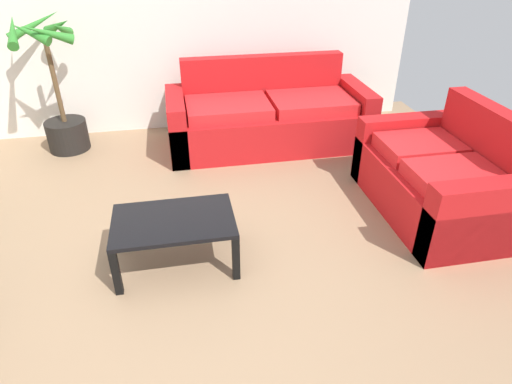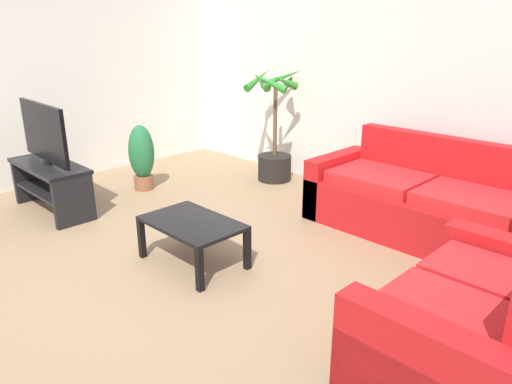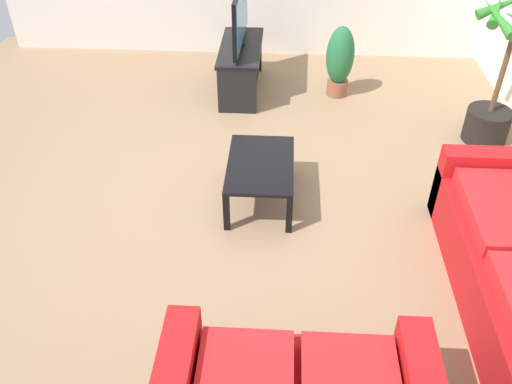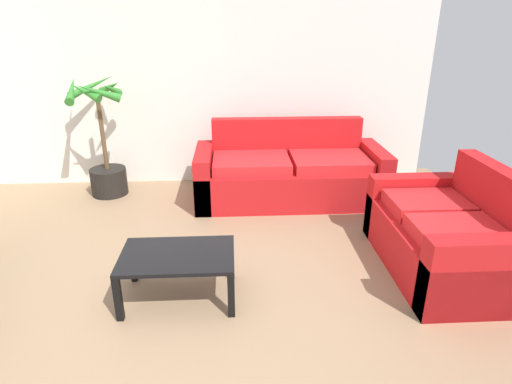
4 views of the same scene
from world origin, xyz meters
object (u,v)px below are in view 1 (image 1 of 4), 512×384
Objects in this scene: couch_loveseat at (440,179)px; potted_palm at (59,105)px; couch_main at (268,118)px; coffee_table at (174,225)px.

potted_palm reaches higher than couch_loveseat.
potted_palm is (-2.19, 0.26, 0.21)m from couch_main.
couch_main is 2.58× the size of coffee_table.
couch_main is 1.53× the size of potted_palm.
couch_loveseat is 3.81m from potted_palm.
potted_palm is (-1.10, 2.17, 0.18)m from coffee_table.
coffee_table is at bearing -63.12° from potted_palm.
coffee_table is at bearing -172.39° from couch_loveseat.
couch_main is 1.96m from couch_loveseat.
couch_loveseat is at bearing -29.54° from potted_palm.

